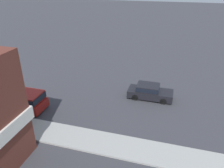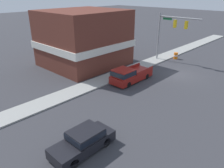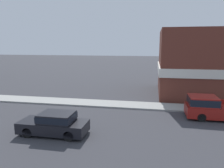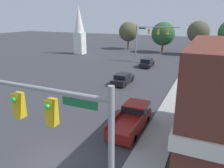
% 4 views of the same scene
% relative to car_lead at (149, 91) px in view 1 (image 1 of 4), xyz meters
% --- Properties ---
extents(car_lead, '(1.84, 4.48, 1.49)m').
position_rel_car_lead_xyz_m(car_lead, '(0.00, 0.00, 0.00)').
color(car_lead, black).
rests_on(car_lead, ground).
extents(pickup_truck_parked, '(2.11, 5.59, 1.81)m').
position_rel_car_lead_xyz_m(pickup_truck_parked, '(5.35, -11.24, 0.12)').
color(pickup_truck_parked, black).
rests_on(pickup_truck_parked, ground).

